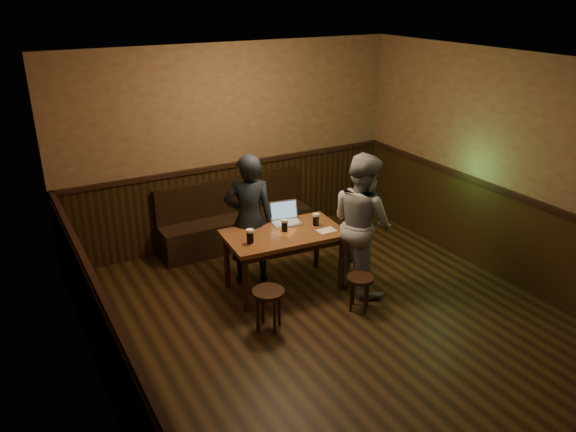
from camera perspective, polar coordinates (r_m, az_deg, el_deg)
The scene contains 12 objects.
room at distance 5.75m, azimuth 5.86°, elevation -1.19°, with size 5.04×6.04×2.84m.
bench at distance 8.07m, azimuth -5.38°, elevation -0.84°, with size 2.20×0.50×0.95m.
pub_table at distance 6.75m, azimuth -0.43°, elevation -2.42°, with size 1.46×0.91×0.76m.
stool_left at distance 6.08m, azimuth -2.00°, elevation -8.34°, with size 0.36×0.36×0.47m.
stool_right at distance 6.50m, azimuth 7.33°, elevation -6.81°, with size 0.31×0.31×0.42m.
pint_left at distance 6.39m, azimuth -3.87°, elevation -2.08°, with size 0.11×0.11×0.18m.
pint_mid at distance 6.69m, azimuth -0.36°, elevation -0.98°, with size 0.10×0.10×0.16m.
pint_right at distance 6.85m, azimuth 2.85°, elevation -0.38°, with size 0.11×0.11×0.17m.
laptop at distance 6.96m, azimuth -0.27°, elevation -0.11°, with size 0.40×0.35×0.25m.
menu at distance 6.76m, azimuth 3.93°, elevation -1.47°, with size 0.22×0.15×0.00m, color silver.
person_suit at distance 6.88m, azimuth -3.97°, elevation -0.33°, with size 0.61×0.40×1.67m, color black.
person_grey at distance 6.75m, azimuth 7.51°, elevation -0.70°, with size 0.84×0.65×1.72m, color gray.
Camera 1 is at (-3.07, -4.07, 3.50)m, focal length 35.00 mm.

